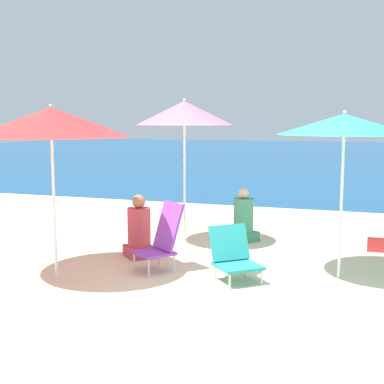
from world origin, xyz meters
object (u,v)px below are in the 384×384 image
object	(u,v)px
beach_chair_teal	(234,255)
beach_umbrella_red	(51,122)
beach_umbrella_teal	(344,125)
person_seated_far	(243,220)
beach_chair_purple	(162,238)
cooler_box	(383,241)
beach_umbrella_pink	(184,113)
person_seated_near	(139,232)

from	to	relation	value
beach_chair_teal	beach_umbrella_red	bearing A→B (deg)	152.98
beach_umbrella_red	beach_umbrella_teal	world-z (taller)	beach_umbrella_red
person_seated_far	beach_chair_teal	bearing A→B (deg)	-47.13
beach_chair_purple	person_seated_far	world-z (taller)	beach_chair_purple
beach_umbrella_red	beach_umbrella_teal	distance (m)	3.56
person_seated_far	cooler_box	size ratio (longest dim) A/B	1.91
beach_umbrella_red	person_seated_far	xyz separation A→B (m)	(1.77, 2.69, -1.58)
cooler_box	beach_umbrella_pink	bearing A→B (deg)	-169.10
beach_umbrella_teal	cooler_box	world-z (taller)	beach_umbrella_teal
beach_umbrella_pink	beach_chair_purple	size ratio (longest dim) A/B	2.57
beach_chair_teal	person_seated_near	world-z (taller)	person_seated_near
beach_umbrella_teal	beach_chair_teal	bearing A→B (deg)	-157.51
beach_chair_teal	person_seated_far	world-z (taller)	person_seated_far
beach_umbrella_red	cooler_box	bearing A→B (deg)	35.31
cooler_box	beach_umbrella_red	bearing A→B (deg)	-144.69
beach_chair_teal	person_seated_far	xyz separation A→B (m)	(-0.40, 2.11, 0.04)
beach_umbrella_red	person_seated_far	distance (m)	3.59
beach_umbrella_red	beach_chair_teal	distance (m)	2.77
beach_umbrella_pink	beach_umbrella_red	bearing A→B (deg)	-112.98
beach_umbrella_red	cooler_box	world-z (taller)	beach_umbrella_red
beach_chair_teal	beach_umbrella_pink	bearing A→B (deg)	85.26
beach_chair_purple	cooler_box	world-z (taller)	beach_chair_purple
beach_umbrella_red	cooler_box	xyz separation A→B (m)	(3.92, 2.78, -1.79)
beach_umbrella_red	beach_chair_purple	size ratio (longest dim) A/B	2.41
beach_umbrella_pink	person_seated_near	bearing A→B (deg)	-109.45
beach_umbrella_red	cooler_box	distance (m)	5.13
person_seated_near	cooler_box	bearing A→B (deg)	-20.36
beach_umbrella_red	beach_umbrella_pink	size ratio (longest dim) A/B	0.94
beach_chair_teal	cooler_box	bearing A→B (deg)	9.42
beach_chair_purple	beach_chair_teal	size ratio (longest dim) A/B	1.17
beach_umbrella_teal	cooler_box	xyz separation A→B (m)	(0.53, 1.69, -1.76)
beach_umbrella_red	beach_umbrella_teal	xyz separation A→B (m)	(3.39, 1.09, -0.03)
person_seated_near	person_seated_far	size ratio (longest dim) A/B	1.03
beach_umbrella_pink	person_seated_near	xyz separation A→B (m)	(-0.34, -0.97, -1.70)
beach_umbrella_teal	beach_chair_teal	size ratio (longest dim) A/B	2.71
beach_umbrella_teal	person_seated_far	bearing A→B (deg)	135.28
person_seated_far	beach_chair_purple	bearing A→B (deg)	-74.35
person_seated_near	beach_chair_purple	bearing A→B (deg)	-88.23
beach_umbrella_red	beach_umbrella_pink	world-z (taller)	beach_umbrella_pink
beach_umbrella_red	person_seated_near	xyz separation A→B (m)	(0.59, 1.23, -1.56)
beach_umbrella_teal	person_seated_near	size ratio (longest dim) A/B	2.29
beach_chair_purple	person_seated_far	bearing A→B (deg)	109.24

